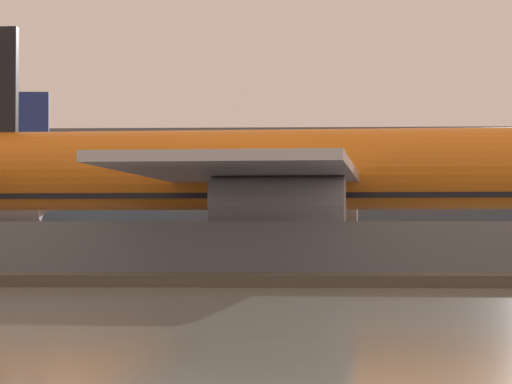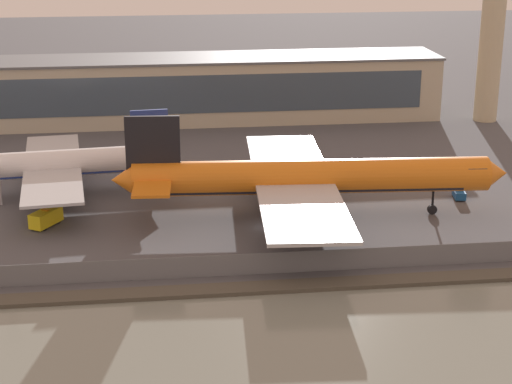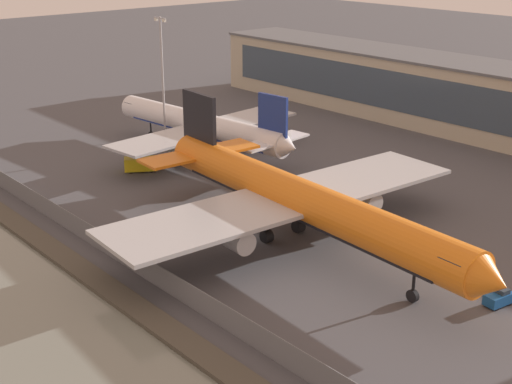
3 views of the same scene
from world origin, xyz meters
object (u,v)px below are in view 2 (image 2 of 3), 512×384
at_px(passenger_jet_white, 44,165).
at_px(ops_van, 45,218).
at_px(cargo_jet_orange, 305,178).
at_px(baggage_tug, 459,194).

distance_m(passenger_jet_white, ops_van, 14.27).
bearing_deg(cargo_jet_orange, passenger_jet_white, 159.52).
bearing_deg(ops_van, passenger_jet_white, 95.96).
relative_size(passenger_jet_white, baggage_tug, 12.97).
xyz_separation_m(passenger_jet_white, ops_van, (1.43, -13.72, -3.65)).
height_order(passenger_jet_white, ops_van, passenger_jet_white).
bearing_deg(baggage_tug, cargo_jet_orange, -168.67).
height_order(cargo_jet_orange, baggage_tug, cargo_jet_orange).
relative_size(cargo_jet_orange, ops_van, 10.34).
height_order(cargo_jet_orange, passenger_jet_white, cargo_jet_orange).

